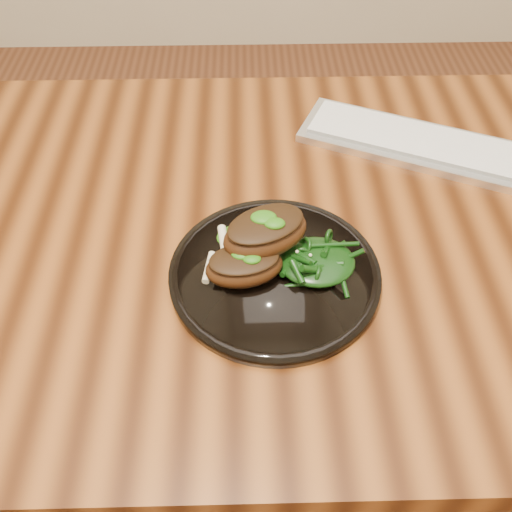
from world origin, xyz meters
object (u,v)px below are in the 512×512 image
at_px(plate, 275,274).
at_px(keyboard, 426,145).
at_px(lamb_chop_front, 244,265).
at_px(desk, 272,259).
at_px(greens_heap, 317,258).

distance_m(plate, keyboard, 0.38).
bearing_deg(lamb_chop_front, plate, 13.68).
height_order(desk, plate, plate).
height_order(lamb_chop_front, keyboard, lamb_chop_front).
relative_size(desk, greens_heap, 15.83).
bearing_deg(lamb_chop_front, greens_heap, 8.85).
xyz_separation_m(desk, plate, (-0.00, -0.11, 0.09)).
height_order(desk, greens_heap, greens_heap).
bearing_deg(desk, greens_heap, -63.63).
xyz_separation_m(plate, greens_heap, (0.05, 0.00, 0.02)).
distance_m(plate, greens_heap, 0.06).
bearing_deg(greens_heap, lamb_chop_front, -171.15).
relative_size(lamb_chop_front, greens_heap, 1.10).
relative_size(greens_heap, keyboard, 0.24).
distance_m(lamb_chop_front, keyboard, 0.42).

